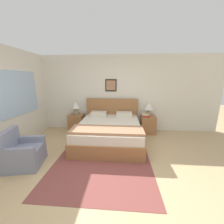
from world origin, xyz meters
TOP-DOWN VIEW (x-y plane):
  - ground_plane at (0.00, 0.00)m, footprint 16.00×16.00m
  - wall_back at (-0.00, 2.69)m, footprint 7.30×0.09m
  - wall_left at (-2.48, 1.33)m, footprint 0.08×5.06m
  - area_rug_main at (-0.07, 0.35)m, footprint 2.12×1.88m
  - bed at (-0.01, 1.60)m, footprint 1.79×2.04m
  - armchair at (-1.73, 0.31)m, footprint 0.79×0.78m
  - nightstand_near_window at (-1.25, 2.38)m, footprint 0.47×0.49m
  - nightstand_by_door at (1.23, 2.38)m, footprint 0.47×0.49m
  - table_lamp_near_window at (-1.25, 2.39)m, footprint 0.28×0.28m
  - table_lamp_by_door at (1.23, 2.39)m, footprint 0.28×0.28m
  - book_thick_bottom at (1.12, 2.33)m, footprint 0.23×0.28m
  - book_hardcover_middle at (1.12, 2.33)m, footprint 0.22×0.28m
  - book_novel_upper at (1.12, 2.33)m, footprint 0.24×0.31m

SIDE VIEW (x-z plane):
  - ground_plane at x=0.00m, z-range 0.00..0.00m
  - area_rug_main at x=-0.07m, z-range 0.00..0.01m
  - armchair at x=-1.73m, z-range -0.12..0.68m
  - nightstand_near_window at x=-1.25m, z-range 0.00..0.60m
  - nightstand_by_door at x=1.23m, z-range 0.00..0.60m
  - bed at x=-0.01m, z-range -0.25..0.89m
  - book_thick_bottom at x=1.12m, z-range 0.60..0.63m
  - book_hardcover_middle at x=1.12m, z-range 0.63..0.65m
  - book_novel_upper at x=1.12m, z-range 0.65..0.69m
  - table_lamp_near_window at x=-1.25m, z-range 0.67..1.12m
  - table_lamp_by_door at x=1.23m, z-range 0.67..1.12m
  - wall_back at x=0.00m, z-range 0.00..2.60m
  - wall_left at x=-2.48m, z-range 0.01..2.61m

